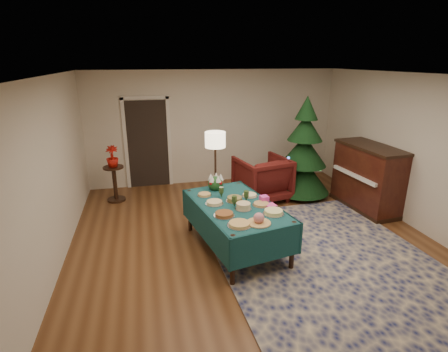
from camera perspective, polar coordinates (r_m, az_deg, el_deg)
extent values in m
plane|color=#593319|center=(5.78, 5.76, -11.94)|extent=(7.00, 7.00, 0.00)
plane|color=white|center=(4.99, 6.79, 15.89)|extent=(7.00, 7.00, 0.00)
plane|color=beige|center=(8.51, -1.56, 7.91)|extent=(6.00, 0.00, 6.00)
plane|color=beige|center=(5.12, -27.38, -1.48)|extent=(0.00, 7.00, 7.00)
plane|color=beige|center=(6.81, 30.85, 2.55)|extent=(0.00, 7.00, 7.00)
cube|color=black|center=(8.39, -12.32, 5.04)|extent=(0.92, 0.02, 2.04)
cube|color=silver|center=(8.39, -15.75, 4.97)|extent=(0.08, 0.04, 2.14)
cube|color=silver|center=(8.40, -8.91, 5.46)|extent=(0.08, 0.04, 2.14)
cube|color=silver|center=(8.21, -12.84, 12.37)|extent=(1.08, 0.04, 0.08)
cube|color=#151D4F|center=(5.65, 16.76, -13.34)|extent=(3.36, 4.32, 0.02)
cylinder|color=black|center=(4.77, 1.41, -13.65)|extent=(0.07, 0.07, 0.76)
cylinder|color=black|center=(6.22, -5.61, -5.67)|extent=(0.07, 0.07, 0.76)
cylinder|color=black|center=(5.20, 11.11, -11.13)|extent=(0.07, 0.07, 0.76)
cylinder|color=black|center=(6.55, 2.32, -4.30)|extent=(0.07, 0.07, 0.76)
cube|color=#134244|center=(5.49, 1.98, -4.89)|extent=(1.46, 2.10, 0.04)
cube|color=#134244|center=(6.37, -1.79, -3.58)|extent=(1.13, 0.25, 0.48)
cube|color=#134244|center=(4.84, 6.99, -11.32)|extent=(1.13, 0.25, 0.48)
cube|color=#134244|center=(5.82, 6.83, -5.95)|extent=(0.40, 1.92, 0.48)
cube|color=#134244|center=(5.38, -3.33, -7.95)|extent=(0.40, 1.92, 0.48)
cylinder|color=silver|center=(4.82, 2.52, -8.04)|extent=(0.34, 0.34, 0.01)
cylinder|color=tan|center=(4.81, 2.53, -7.78)|extent=(0.29, 0.29, 0.04)
cylinder|color=silver|center=(4.89, 5.68, -7.70)|extent=(0.34, 0.34, 0.01)
sphere|color=#CC727A|center=(4.86, 5.71, -6.83)|extent=(0.15, 0.15, 0.15)
cylinder|color=silver|center=(5.21, 8.08, -6.10)|extent=(0.32, 0.32, 0.01)
cylinder|color=#D8D172|center=(5.20, 8.09, -5.78)|extent=(0.27, 0.27, 0.05)
cylinder|color=silver|center=(5.10, 0.02, -6.48)|extent=(0.31, 0.31, 0.01)
cylinder|color=brown|center=(5.09, 0.02, -6.21)|extent=(0.26, 0.26, 0.04)
cylinder|color=silver|center=(5.32, 3.17, -5.39)|extent=(0.25, 0.25, 0.01)
cylinder|color=tan|center=(5.30, 3.18, -4.88)|extent=(0.21, 0.21, 0.09)
cylinder|color=silver|center=(5.48, 6.09, -4.75)|extent=(0.28, 0.28, 0.01)
cylinder|color=#B2844C|center=(5.47, 6.10, -4.55)|extent=(0.23, 0.23, 0.03)
cylinder|color=silver|center=(5.50, -1.58, -4.56)|extent=(0.29, 0.29, 0.01)
cylinder|color=#D8BF7F|center=(5.49, -1.59, -4.30)|extent=(0.24, 0.24, 0.04)
cylinder|color=silver|center=(5.61, 1.75, -4.08)|extent=(0.28, 0.28, 0.01)
cylinder|color=maroon|center=(5.59, 1.75, -3.74)|extent=(0.24, 0.24, 0.06)
cylinder|color=silver|center=(5.81, 4.21, -3.28)|extent=(0.27, 0.27, 0.01)
cylinder|color=#F2EACC|center=(5.80, 4.21, -3.09)|extent=(0.23, 0.23, 0.03)
cylinder|color=silver|center=(5.83, -3.21, -3.19)|extent=(0.24, 0.24, 0.01)
cylinder|color=tan|center=(5.82, -3.21, -3.00)|extent=(0.20, 0.20, 0.03)
cone|color=#2D471E|center=(5.75, -0.44, -3.06)|extent=(0.07, 0.07, 0.09)
cylinder|color=#2D471E|center=(5.71, -0.45, -2.26)|extent=(0.08, 0.08, 0.09)
cone|color=#2D471E|center=(5.60, 3.65, -3.71)|extent=(0.07, 0.07, 0.09)
cylinder|color=#2D471E|center=(5.56, 3.67, -2.89)|extent=(0.08, 0.08, 0.09)
cone|color=#2D471E|center=(5.38, 1.69, -4.61)|extent=(0.07, 0.07, 0.09)
cylinder|color=#2D471E|center=(5.35, 1.70, -3.76)|extent=(0.08, 0.08, 0.09)
cube|color=#FC469B|center=(5.43, 7.63, -4.86)|extent=(0.18, 0.18, 0.04)
cube|color=#E03EA5|center=(5.60, 6.56, -3.75)|extent=(0.14, 0.14, 0.10)
sphere|color=#1E4C1E|center=(6.08, -1.38, -1.28)|extent=(0.26, 0.26, 0.26)
cone|color=white|center=(6.05, -0.55, -0.13)|extent=(0.10, 0.10, 0.12)
cone|color=white|center=(6.12, -1.30, 0.08)|extent=(0.10, 0.10, 0.12)
cone|color=white|center=(6.07, -2.17, -0.09)|extent=(0.10, 0.10, 0.12)
cone|color=white|center=(5.97, -1.98, -0.41)|extent=(0.10, 0.10, 0.12)
cone|color=white|center=(5.96, -0.95, -0.44)|extent=(0.10, 0.10, 0.12)
sphere|color=#B20C0F|center=(6.14, -0.66, -0.67)|extent=(0.07, 0.07, 0.07)
sphere|color=#B20C0F|center=(6.14, -2.13, -0.69)|extent=(0.07, 0.07, 0.07)
sphere|color=#B20C0F|center=(5.99, -2.12, -1.18)|extent=(0.07, 0.07, 0.07)
sphere|color=#B20C0F|center=(5.99, -0.61, -1.16)|extent=(0.07, 0.07, 0.07)
imported|color=#501311|center=(7.57, 6.25, -0.04)|extent=(1.18, 1.13, 1.04)
cylinder|color=#A57F3F|center=(7.12, -1.35, -5.53)|extent=(0.27, 0.27, 0.03)
cylinder|color=black|center=(6.86, -1.40, -0.03)|extent=(0.04, 0.04, 1.47)
cylinder|color=#FFEABF|center=(6.66, -1.44, 5.96)|extent=(0.39, 0.39, 0.29)
cylinder|color=black|center=(7.96, -17.13, -3.67)|extent=(0.39, 0.39, 0.04)
cylinder|color=black|center=(7.84, -17.37, -1.27)|extent=(0.09, 0.09, 0.71)
cylinder|color=black|center=(7.73, -17.63, 1.35)|extent=(0.43, 0.43, 0.03)
imported|color=red|center=(7.69, -17.74, 2.35)|extent=(0.25, 0.45, 0.25)
cylinder|color=black|center=(8.05, 12.42, -2.50)|extent=(0.13, 0.13, 0.18)
cone|color=black|center=(7.92, 12.62, 0.26)|extent=(1.54, 1.54, 0.77)
cone|color=black|center=(7.77, 12.91, 4.12)|extent=(1.26, 1.26, 0.66)
cone|color=black|center=(7.66, 13.17, 7.71)|extent=(0.95, 0.95, 0.55)
cone|color=black|center=(7.60, 13.41, 10.82)|extent=(0.62, 0.62, 0.50)
cube|color=black|center=(7.81, 21.89, -4.49)|extent=(0.77, 1.55, 0.08)
cube|color=black|center=(7.60, 22.44, -0.23)|extent=(0.75, 1.53, 1.23)
cube|color=black|center=(7.44, 23.03, 4.40)|extent=(0.80, 1.57, 0.05)
cube|color=white|center=(7.38, 20.62, 0.14)|extent=(0.23, 1.27, 0.06)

